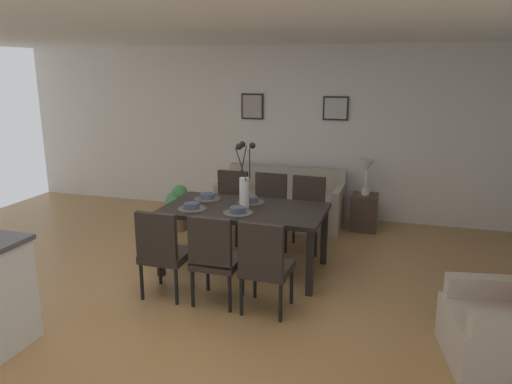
% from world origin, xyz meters
% --- Properties ---
extents(ground_plane, '(9.00, 9.00, 0.00)m').
position_xyz_m(ground_plane, '(0.00, 0.00, 0.00)').
color(ground_plane, '#A87A47').
extents(back_wall_panel, '(9.00, 0.10, 2.60)m').
position_xyz_m(back_wall_panel, '(0.00, 3.25, 1.30)').
color(back_wall_panel, silver).
rests_on(back_wall_panel, ground).
extents(ceiling_panel, '(9.00, 7.20, 0.08)m').
position_xyz_m(ceiling_panel, '(0.00, 0.40, 2.64)').
color(ceiling_panel, white).
extents(dining_table, '(1.80, 0.99, 0.74)m').
position_xyz_m(dining_table, '(0.19, 0.84, 0.67)').
color(dining_table, black).
rests_on(dining_table, ground).
extents(dining_chair_near_left, '(0.44, 0.44, 0.92)m').
position_xyz_m(dining_chair_near_left, '(-0.36, -0.07, 0.51)').
color(dining_chair_near_left, black).
rests_on(dining_chair_near_left, ground).
extents(dining_chair_near_right, '(0.45, 0.45, 0.92)m').
position_xyz_m(dining_chair_near_right, '(-0.32, 1.77, 0.51)').
color(dining_chair_near_right, black).
rests_on(dining_chair_near_right, ground).
extents(dining_chair_far_left, '(0.44, 0.44, 0.92)m').
position_xyz_m(dining_chair_far_left, '(0.19, -0.06, 0.51)').
color(dining_chair_far_left, black).
rests_on(dining_chair_far_left, ground).
extents(dining_chair_far_right, '(0.44, 0.44, 0.92)m').
position_xyz_m(dining_chair_far_right, '(0.21, 1.76, 0.51)').
color(dining_chair_far_right, black).
rests_on(dining_chair_far_right, ground).
extents(dining_chair_mid_left, '(0.46, 0.46, 0.92)m').
position_xyz_m(dining_chair_mid_left, '(0.70, -0.09, 0.51)').
color(dining_chair_mid_left, black).
rests_on(dining_chair_mid_left, ground).
extents(dining_chair_mid_right, '(0.46, 0.46, 0.92)m').
position_xyz_m(dining_chair_mid_right, '(0.72, 1.73, 0.51)').
color(dining_chair_mid_right, black).
rests_on(dining_chair_mid_right, ground).
extents(centerpiece_vase, '(0.21, 0.23, 0.73)m').
position_xyz_m(centerpiece_vase, '(0.19, 0.84, 1.02)').
color(centerpiece_vase, silver).
rests_on(centerpiece_vase, dining_table).
extents(placemat_near_left, '(0.32, 0.32, 0.01)m').
position_xyz_m(placemat_near_left, '(-0.35, 0.62, 0.74)').
color(placemat_near_left, '#4C4742').
rests_on(placemat_near_left, dining_table).
extents(bowl_near_left, '(0.17, 0.17, 0.07)m').
position_xyz_m(bowl_near_left, '(-0.35, 0.62, 0.78)').
color(bowl_near_left, '#475166').
rests_on(bowl_near_left, dining_table).
extents(placemat_near_right, '(0.32, 0.32, 0.01)m').
position_xyz_m(placemat_near_right, '(-0.35, 1.06, 0.74)').
color(placemat_near_right, '#4C4742').
rests_on(placemat_near_right, dining_table).
extents(bowl_near_right, '(0.17, 0.17, 0.07)m').
position_xyz_m(bowl_near_right, '(-0.35, 1.06, 0.78)').
color(bowl_near_right, '#475166').
rests_on(bowl_near_right, dining_table).
extents(placemat_far_left, '(0.32, 0.32, 0.01)m').
position_xyz_m(placemat_far_left, '(0.19, 0.62, 0.74)').
color(placemat_far_left, '#4C4742').
rests_on(placemat_far_left, dining_table).
extents(bowl_far_left, '(0.17, 0.17, 0.07)m').
position_xyz_m(bowl_far_left, '(0.19, 0.62, 0.78)').
color(bowl_far_left, '#475166').
rests_on(bowl_far_left, dining_table).
extents(placemat_far_right, '(0.32, 0.32, 0.01)m').
position_xyz_m(placemat_far_right, '(0.19, 1.06, 0.74)').
color(placemat_far_right, '#4C4742').
rests_on(placemat_far_right, dining_table).
extents(bowl_far_right, '(0.17, 0.17, 0.07)m').
position_xyz_m(bowl_far_right, '(0.19, 1.06, 0.78)').
color(bowl_far_right, '#475166').
rests_on(bowl_far_right, dining_table).
extents(sofa, '(1.81, 0.84, 0.80)m').
position_xyz_m(sofa, '(0.16, 2.70, 0.28)').
color(sofa, '#A89E8E').
rests_on(sofa, ground).
extents(side_table, '(0.36, 0.36, 0.52)m').
position_xyz_m(side_table, '(1.37, 2.70, 0.26)').
color(side_table, '#3D2D23').
rests_on(side_table, ground).
extents(table_lamp, '(0.22, 0.22, 0.51)m').
position_xyz_m(table_lamp, '(1.37, 2.70, 0.89)').
color(table_lamp, beige).
rests_on(table_lamp, side_table).
extents(armchair, '(0.92, 0.92, 0.75)m').
position_xyz_m(armchair, '(2.73, -0.32, 0.29)').
color(armchair, '#B7A893').
rests_on(armchair, ground).
extents(framed_picture_left, '(0.35, 0.03, 0.40)m').
position_xyz_m(framed_picture_left, '(-0.46, 3.18, 1.68)').
color(framed_picture_left, black).
extents(framed_picture_center, '(0.38, 0.03, 0.35)m').
position_xyz_m(framed_picture_center, '(0.84, 3.18, 1.68)').
color(framed_picture_center, black).
extents(potted_plant, '(0.36, 0.36, 0.67)m').
position_xyz_m(potted_plant, '(-1.16, 1.90, 0.37)').
color(potted_plant, brown).
rests_on(potted_plant, ground).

